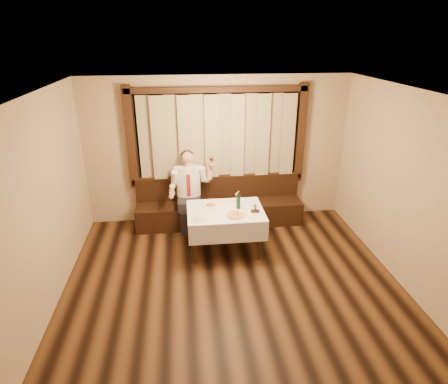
{
  "coord_description": "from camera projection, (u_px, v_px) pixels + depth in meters",
  "views": [
    {
      "loc": [
        -0.67,
        -3.87,
        3.48
      ],
      "look_at": [
        0.0,
        1.9,
        1.0
      ],
      "focal_mm": 30.0,
      "sensor_mm": 36.0,
      "label": 1
    }
  ],
  "objects": [
    {
      "name": "room",
      "position": [
        231.0,
        185.0,
        5.28
      ],
      "size": [
        5.01,
        6.01,
        2.81
      ],
      "color": "black",
      "rests_on": "ground"
    },
    {
      "name": "pasta_cream",
      "position": [
        199.0,
        217.0,
        5.92
      ],
      "size": [
        0.24,
        0.24,
        0.08
      ],
      "rotation": [
        0.0,
        0.0,
        -0.11
      ],
      "color": "white",
      "rests_on": "dining_table"
    },
    {
      "name": "pasta_red",
      "position": [
        210.0,
        204.0,
        6.37
      ],
      "size": [
        0.25,
        0.25,
        0.08
      ],
      "rotation": [
        0.0,
        0.0,
        0.31
      ],
      "color": "white",
      "rests_on": "dining_table"
    },
    {
      "name": "dining_table",
      "position": [
        225.0,
        216.0,
        6.27
      ],
      "size": [
        1.27,
        0.97,
        0.76
      ],
      "color": "black",
      "rests_on": "ground"
    },
    {
      "name": "green_bottle",
      "position": [
        238.0,
        201.0,
        6.24
      ],
      "size": [
        0.07,
        0.07,
        0.31
      ],
      "rotation": [
        0.0,
        0.0,
        0.12
      ],
      "color": "#104A1D",
      "rests_on": "dining_table"
    },
    {
      "name": "seated_man",
      "position": [
        189.0,
        185.0,
        6.98
      ],
      "size": [
        0.84,
        0.63,
        1.5
      ],
      "color": "black",
      "rests_on": "ground"
    },
    {
      "name": "pizza",
      "position": [
        235.0,
        215.0,
        6.03
      ],
      "size": [
        0.31,
        0.31,
        0.03
      ],
      "rotation": [
        0.0,
        0.0,
        -0.31
      ],
      "color": "white",
      "rests_on": "dining_table"
    },
    {
      "name": "table_wine_glass",
      "position": [
        237.0,
        195.0,
        6.51
      ],
      "size": [
        0.06,
        0.06,
        0.17
      ],
      "rotation": [
        0.0,
        0.0,
        -0.06
      ],
      "color": "white",
      "rests_on": "dining_table"
    },
    {
      "name": "cruet_caddy",
      "position": [
        255.0,
        209.0,
        6.14
      ],
      "size": [
        0.13,
        0.07,
        0.14
      ],
      "rotation": [
        0.0,
        0.0,
        -0.06
      ],
      "color": "black",
      "rests_on": "dining_table"
    },
    {
      "name": "banquette",
      "position": [
        219.0,
        208.0,
        7.34
      ],
      "size": [
        3.2,
        0.61,
        0.94
      ],
      "color": "black",
      "rests_on": "ground"
    }
  ]
}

